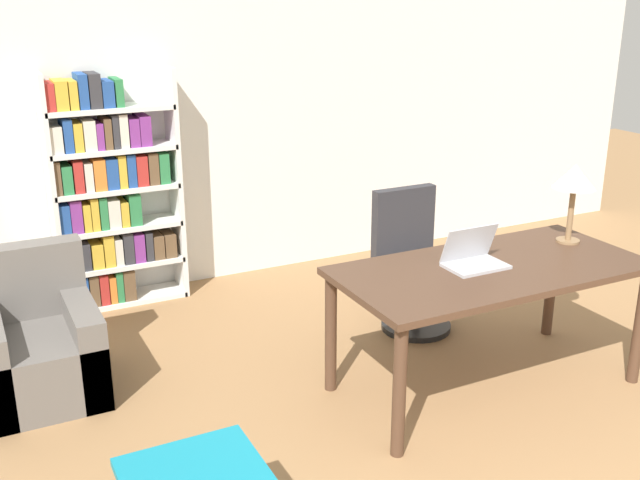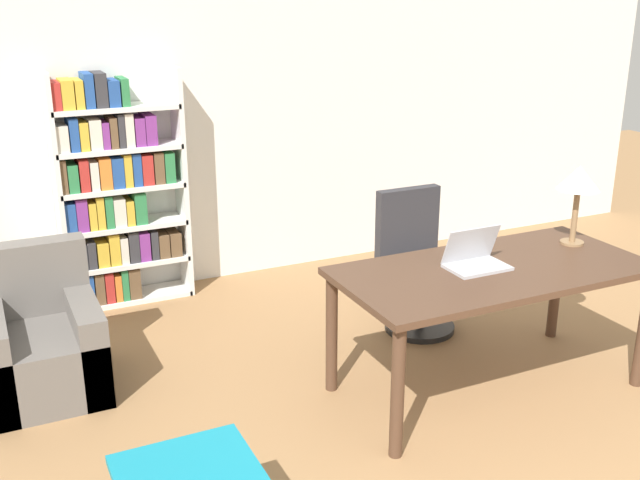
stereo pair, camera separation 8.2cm
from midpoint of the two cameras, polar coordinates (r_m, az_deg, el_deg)
wall_back at (r=6.09m, az=-5.72°, el=9.74°), size 8.00×0.06×2.70m
desk at (r=4.43m, az=12.36°, el=-3.05°), size 1.82×0.87×0.77m
laptop at (r=4.36m, az=11.07°, el=-1.32°), size 0.34×0.23×0.23m
table_lamp at (r=4.83m, az=18.37°, el=4.40°), size 0.27×0.27×0.50m
office_chair at (r=5.25m, az=6.61°, el=-1.98°), size 0.50×0.50×0.98m
armchair at (r=4.75m, az=-21.13°, el=-7.74°), size 0.67×0.76×0.84m
bookshelf at (r=5.70m, az=-16.23°, el=3.25°), size 0.93×0.28×1.75m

